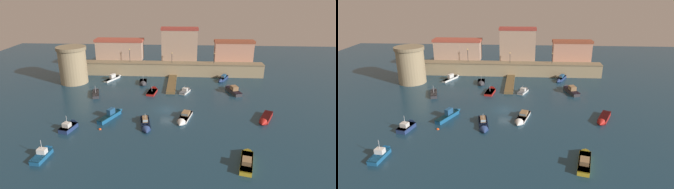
{
  "view_description": "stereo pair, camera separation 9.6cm",
  "coord_description": "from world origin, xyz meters",
  "views": [
    {
      "loc": [
        3.54,
        -54.16,
        24.36
      ],
      "look_at": [
        0.0,
        6.12,
        1.13
      ],
      "focal_mm": 30.42,
      "sensor_mm": 36.0,
      "label": 1
    },
    {
      "loc": [
        3.64,
        -54.15,
        24.36
      ],
      "look_at": [
        0.0,
        6.12,
        1.13
      ],
      "focal_mm": 30.42,
      "sensor_mm": 36.0,
      "label": 2
    }
  ],
  "objects": [
    {
      "name": "ground_plane",
      "position": [
        0.0,
        0.0,
        0.0
      ],
      "size": [
        139.06,
        139.06,
        0.0
      ],
      "primitive_type": "plane",
      "color": "#19384C"
    },
    {
      "name": "quay_wall",
      "position": [
        0.0,
        24.85,
        1.89
      ],
      "size": [
        51.51,
        3.65,
        3.75
      ],
      "color": "#9E8966",
      "rests_on": "ground"
    },
    {
      "name": "old_town_backdrop",
      "position": [
        -1.15,
        28.45,
        7.23
      ],
      "size": [
        46.24,
        4.66,
        9.65
      ],
      "color": "tan",
      "rests_on": "ground"
    },
    {
      "name": "fortress_tower",
      "position": [
        -25.63,
        16.61,
        4.9
      ],
      "size": [
        7.62,
        7.62,
        9.68
      ],
      "color": "#9E8966",
      "rests_on": "ground"
    },
    {
      "name": "pier_dock",
      "position": [
        0.43,
        16.17,
        0.3
      ],
      "size": [
        2.18,
        14.01,
        0.7
      ],
      "color": "brown",
      "rests_on": "ground"
    },
    {
      "name": "quay_lamp_0",
      "position": [
        -12.08,
        24.85,
        6.25
      ],
      "size": [
        0.32,
        0.32,
        3.8
      ],
      "color": "black",
      "rests_on": "quay_wall"
    },
    {
      "name": "quay_lamp_1",
      "position": [
        -0.01,
        24.85,
        5.74
      ],
      "size": [
        0.32,
        0.32,
        2.93
      ],
      "color": "black",
      "rests_on": "quay_wall"
    },
    {
      "name": "quay_lamp_2",
      "position": [
        11.89,
        24.85,
        5.74
      ],
      "size": [
        0.32,
        0.32,
        2.93
      ],
      "color": "black",
      "rests_on": "quay_wall"
    },
    {
      "name": "moored_boat_0",
      "position": [
        13.04,
        -17.98,
        0.49
      ],
      "size": [
        3.25,
        7.08,
        1.85
      ],
      "rotation": [
        0.0,
        0.0,
        1.33
      ],
      "color": "gold",
      "rests_on": "ground"
    },
    {
      "name": "moored_boat_1",
      "position": [
        14.25,
        20.91,
        0.5
      ],
      "size": [
        4.07,
        6.79,
        1.62
      ],
      "rotation": [
        0.0,
        0.0,
        -2.01
      ],
      "color": "navy",
      "rests_on": "ground"
    },
    {
      "name": "moored_boat_2",
      "position": [
        -10.48,
        -4.03,
        0.57
      ],
      "size": [
        4.16,
        7.21,
        2.11
      ],
      "rotation": [
        0.0,
        0.0,
        1.15
      ],
      "color": "#195689",
      "rests_on": "ground"
    },
    {
      "name": "moored_boat_3",
      "position": [
        3.64,
        -4.72,
        0.37
      ],
      "size": [
        3.41,
        6.71,
        1.73
      ],
      "rotation": [
        0.0,
        0.0,
        -1.84
      ],
      "color": "white",
      "rests_on": "ground"
    },
    {
      "name": "moored_boat_4",
      "position": [
        15.35,
        11.86,
        0.59
      ],
      "size": [
        3.71,
        7.41,
        2.17
      ],
      "rotation": [
        0.0,
        0.0,
        1.87
      ],
      "color": "#333338",
      "rests_on": "ground"
    },
    {
      "name": "moored_boat_5",
      "position": [
        -7.14,
        16.21,
        0.36
      ],
      "size": [
        2.31,
        4.83,
        2.9
      ],
      "rotation": [
        0.0,
        0.0,
        -1.46
      ],
      "color": "#333338",
      "rests_on": "ground"
    },
    {
      "name": "moored_boat_6",
      "position": [
        -17.41,
        8.25,
        0.42
      ],
      "size": [
        3.06,
        6.1,
        2.79
      ],
      "rotation": [
        0.0,
        0.0,
        1.86
      ],
      "color": "#333338",
      "rests_on": "ground"
    },
    {
      "name": "moored_boat_7",
      "position": [
        4.14,
        11.14,
        0.35
      ],
      "size": [
        3.14,
        4.66,
        2.21
      ],
      "rotation": [
        0.0,
        0.0,
        1.15
      ],
      "color": "silver",
      "rests_on": "ground"
    },
    {
      "name": "moored_boat_8",
      "position": [
        -3.32,
        -7.71,
        0.35
      ],
      "size": [
        2.9,
        7.09,
        2.65
      ],
      "rotation": [
        0.0,
        0.0,
        -1.38
      ],
      "color": "navy",
      "rests_on": "ground"
    },
    {
      "name": "moored_boat_9",
      "position": [
        -17.49,
        -18.11,
        0.47
      ],
      "size": [
        2.07,
        5.14,
        3.3
      ],
      "rotation": [
        0.0,
        0.0,
        1.47
      ],
      "color": "#195689",
      "rests_on": "ground"
    },
    {
      "name": "moored_boat_10",
      "position": [
        -15.81,
        20.05,
        0.46
      ],
      "size": [
        4.03,
        6.8,
        1.91
      ],
      "rotation": [
        0.0,
        0.0,
        1.13
      ],
      "color": "white",
      "rests_on": "ground"
    },
    {
      "name": "moored_boat_11",
      "position": [
        -3.92,
        10.57,
        0.31
      ],
      "size": [
        2.53,
        5.34,
        2.55
      ],
      "rotation": [
        0.0,
        0.0,
        1.43
      ],
      "color": "red",
      "rests_on": "ground"
    },
    {
      "name": "moored_boat_12",
      "position": [
        19.27,
        -4.03,
        0.43
      ],
      "size": [
        4.19,
        6.4,
        1.49
      ],
      "rotation": [
        0.0,
        0.0,
        -2.03
      ],
      "color": "red",
      "rests_on": "ground"
    },
    {
      "name": "moored_boat_13",
      "position": [
        -16.9,
        -9.11,
        0.51
      ],
      "size": [
        2.8,
        4.71,
        3.37
      ],
      "rotation": [
        0.0,
        0.0,
        1.33
      ],
      "color": "navy",
      "rests_on": "ground"
    },
    {
      "name": "mooring_buoy_0",
      "position": [
        -11.44,
        -9.25,
        0.0
      ],
      "size": [
        0.51,
        0.51,
        0.51
      ],
      "primitive_type": "sphere",
      "color": "#EA4C19",
      "rests_on": "ground"
    }
  ]
}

